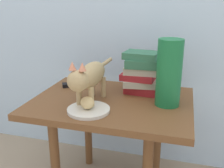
{
  "coord_description": "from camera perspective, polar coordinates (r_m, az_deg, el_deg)",
  "views": [
    {
      "loc": [
        0.32,
        -1.14,
        1.02
      ],
      "look_at": [
        0.0,
        0.0,
        0.62
      ],
      "focal_mm": 41.87,
      "sensor_mm": 36.0,
      "label": 1
    }
  ],
  "objects": [
    {
      "name": "plate",
      "position": [
        1.15,
        -5.14,
        -5.65
      ],
      "size": [
        0.19,
        0.19,
        0.01
      ],
      "primitive_type": "cylinder",
      "color": "silver",
      "rests_on": "side_table"
    },
    {
      "name": "side_table",
      "position": [
        1.3,
        -0.0,
        -6.63
      ],
      "size": [
        0.76,
        0.57,
        0.54
      ],
      "color": "brown",
      "rests_on": "ground"
    },
    {
      "name": "tv_remote",
      "position": [
        1.47,
        -7.85,
        -0.08
      ],
      "size": [
        0.15,
        0.11,
        0.02
      ],
      "primitive_type": "cube",
      "rotation": [
        0.0,
        0.0,
        0.51
      ],
      "color": "black",
      "rests_on": "side_table"
    },
    {
      "name": "green_vase",
      "position": [
        1.19,
        12.33,
        2.36
      ],
      "size": [
        0.11,
        0.11,
        0.3
      ],
      "primitive_type": "cylinder",
      "color": "#196B38",
      "rests_on": "side_table"
    },
    {
      "name": "cat",
      "position": [
        1.19,
        -4.97,
        1.66
      ],
      "size": [
        0.1,
        0.48,
        0.23
      ],
      "color": "tan",
      "rests_on": "side_table"
    },
    {
      "name": "bread_roll",
      "position": [
        1.14,
        -5.39,
        -4.09
      ],
      "size": [
        0.09,
        0.1,
        0.05
      ],
      "primitive_type": "ellipsoid",
      "rotation": [
        0.0,
        0.0,
        2.08
      ],
      "color": "#E0BC7A",
      "rests_on": "plate"
    },
    {
      "name": "book_stack",
      "position": [
        1.34,
        6.33,
        2.46
      ],
      "size": [
        0.19,
        0.15,
        0.21
      ],
      "color": "maroon",
      "rests_on": "side_table"
    }
  ]
}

